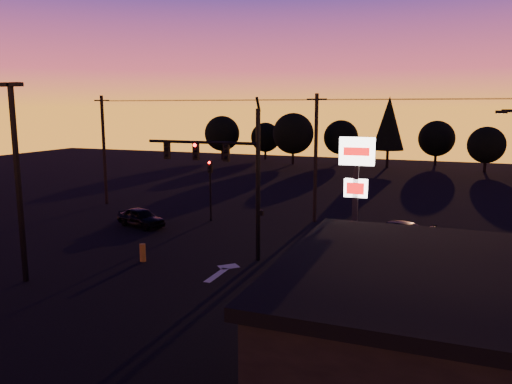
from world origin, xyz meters
TOP-DOWN VIEW (x-y plane):
  - ground at (0.00, 0.00)m, footprint 120.00×120.00m
  - lane_arrow at (0.50, 1.67)m, footprint 1.20×3.10m
  - traffic_signal_mast at (-0.10, 3.99)m, footprint 6.79×0.52m
  - secondary_signal at (-5.00, 11.49)m, footprint 0.30×0.31m
  - parking_lot_light at (-7.50, -3.00)m, footprint 1.25×0.30m
  - pylon_sign at (7.00, 1.50)m, footprint 1.50×0.28m
  - utility_pole_0 at (-16.00, 14.00)m, footprint 1.40×0.26m
  - utility_pole_1 at (2.00, 14.00)m, footprint 1.40×0.26m
  - power_wires at (2.00, 14.00)m, footprint 36.00×1.22m
  - bollard at (-4.10, 1.57)m, footprint 0.32×0.32m
  - tree_0 at (-22.00, 50.00)m, footprint 5.36×5.36m
  - tree_1 at (-16.00, 53.00)m, footprint 4.54×4.54m
  - tree_2 at (-10.00, 48.00)m, footprint 5.77×5.78m
  - tree_3 at (-4.00, 52.00)m, footprint 4.95×4.95m
  - tree_4 at (3.00, 49.00)m, footprint 4.18×4.18m
  - tree_5 at (9.00, 54.00)m, footprint 4.95×4.95m
  - tree_6 at (15.00, 48.00)m, footprint 4.54×4.54m
  - car_left at (-8.66, 8.19)m, footprint 4.04×2.57m
  - car_right at (7.85, 10.17)m, footprint 5.02×3.40m
  - suv_parked at (10.62, -3.25)m, footprint 2.59×5.53m

SIDE VIEW (x-z plane):
  - ground at x=0.00m, z-range 0.00..0.00m
  - lane_arrow at x=0.50m, z-range 0.00..0.01m
  - bollard at x=-4.10m, z-range 0.00..0.95m
  - car_left at x=-8.66m, z-range 0.00..1.28m
  - car_right at x=7.85m, z-range 0.00..1.35m
  - suv_parked at x=10.62m, z-range 0.00..1.53m
  - secondary_signal at x=-5.00m, z-range 0.69..5.04m
  - tree_1 at x=-16.00m, z-range 0.58..6.29m
  - tree_6 at x=15.00m, z-range 0.58..6.29m
  - tree_3 at x=-4.00m, z-range 0.63..6.86m
  - tree_5 at x=9.00m, z-range 0.63..6.86m
  - tree_0 at x=-22.00m, z-range 0.69..7.43m
  - tree_2 at x=-10.00m, z-range 0.74..8.00m
  - utility_pole_0 at x=-16.00m, z-range 0.09..9.09m
  - utility_pole_1 at x=2.00m, z-range 0.09..9.09m
  - pylon_sign at x=7.00m, z-range 1.51..8.31m
  - traffic_signal_mast at x=-0.10m, z-range 0.65..9.23m
  - parking_lot_light at x=-7.50m, z-range 0.70..9.84m
  - tree_4 at x=3.00m, z-range 1.18..10.68m
  - power_wires at x=2.00m, z-range 8.53..8.60m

